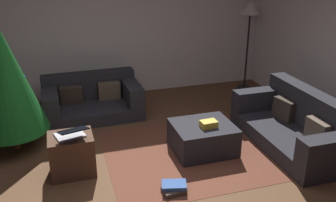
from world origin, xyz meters
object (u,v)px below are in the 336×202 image
couch_left (92,99)px  couch_right (297,126)px  gift_box (209,124)px  side_table (72,154)px  tv_remote (210,123)px  book_stack (174,188)px  christmas_tree (5,79)px  laptop (71,133)px  corner_lamp (250,15)px  ottoman (203,138)px

couch_left → couch_right: 3.22m
gift_box → side_table: side_table is taller
gift_box → couch_right: bearing=-5.9°
couch_left → tv_remote: size_ratio=9.68×
couch_left → gift_box: bearing=125.7°
gift_box → book_stack: size_ratio=0.68×
gift_box → tv_remote: 0.10m
gift_box → christmas_tree: (-2.46, 0.90, 0.58)m
book_stack → side_table: bearing=144.3°
tv_remote → laptop: 1.80m
side_table → laptop: size_ratio=1.09×
corner_lamp → side_table: bearing=-148.7°
tv_remote → christmas_tree: 2.71m
christmas_tree → laptop: size_ratio=3.80×
couch_left → christmas_tree: christmas_tree is taller
christmas_tree → side_table: (0.71, -0.85, -0.75)m
tv_remote → side_table: 1.81m
couch_right → tv_remote: (-1.22, 0.21, 0.11)m
christmas_tree → ottoman: bearing=-18.8°
book_stack → gift_box: bearing=44.8°
gift_box → side_table: bearing=178.4°
gift_box → side_table: 1.76m
laptop → corner_lamp: (3.44, 2.16, 0.89)m
gift_box → laptop: size_ratio=0.44×
christmas_tree → laptop: christmas_tree is taller
laptop → couch_right: bearing=-2.4°
side_table → laptop: 0.31m
couch_left → laptop: bearing=75.6°
couch_left → couch_right: bearing=142.7°
christmas_tree → side_table: 1.34m
couch_left → ottoman: (1.28, -1.68, -0.07)m
laptop → book_stack: laptop is taller
gift_box → laptop: bearing=-179.7°
book_stack → couch_left: bearing=104.2°
ottoman → laptop: 1.73m
ottoman → corner_lamp: (1.75, 2.07, 1.25)m
gift_box → book_stack: bearing=-135.2°
christmas_tree → corner_lamp: (4.17, 1.25, 0.44)m
gift_box → corner_lamp: (1.71, 2.15, 1.02)m
christmas_tree → couch_left: bearing=37.1°
book_stack → corner_lamp: 3.99m
couch_left → book_stack: (0.62, -2.46, -0.21)m
couch_right → tv_remote: bearing=80.6°
couch_right → ottoman: couch_right is taller
tv_remote → ottoman: bearing=177.2°
tv_remote → side_table: bearing=178.0°
ottoman → book_stack: bearing=-130.3°
side_table → christmas_tree: bearing=129.6°
christmas_tree → couch_right: bearing=-15.5°
side_table → book_stack: (1.05, -0.75, -0.19)m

